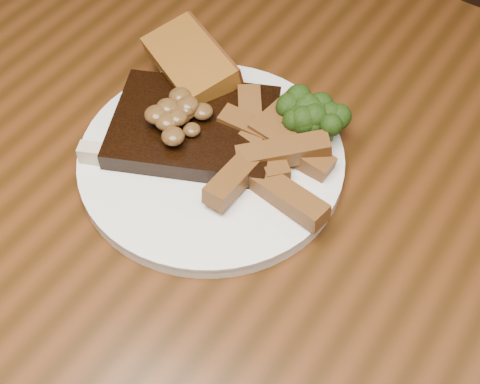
% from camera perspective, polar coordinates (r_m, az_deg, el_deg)
% --- Properties ---
extents(dining_table, '(1.60, 0.90, 0.75)m').
position_cam_1_polar(dining_table, '(0.74, 0.43, -6.47)').
color(dining_table, '#44220D').
rests_on(dining_table, ground).
extents(plate, '(0.29, 0.29, 0.01)m').
position_cam_1_polar(plate, '(0.70, -2.45, 2.69)').
color(plate, white).
rests_on(plate, dining_table).
extents(steak, '(0.21, 0.19, 0.02)m').
position_cam_1_polar(steak, '(0.71, -3.95, 5.46)').
color(steak, black).
rests_on(steak, plate).
extents(steak_bone, '(0.16, 0.08, 0.02)m').
position_cam_1_polar(steak_bone, '(0.68, -6.86, 2.35)').
color(steak_bone, '#BCAF92').
rests_on(steak_bone, plate).
extents(mushroom_pile, '(0.07, 0.07, 0.03)m').
position_cam_1_polar(mushroom_pile, '(0.69, -4.53, 6.76)').
color(mushroom_pile, brown).
rests_on(mushroom_pile, steak).
extents(garlic_bread, '(0.13, 0.11, 0.03)m').
position_cam_1_polar(garlic_bread, '(0.77, -4.22, 9.90)').
color(garlic_bread, '#925F1A').
rests_on(garlic_bread, plate).
extents(potato_wedges, '(0.12, 0.12, 0.02)m').
position_cam_1_polar(potato_wedges, '(0.67, 1.10, 1.76)').
color(potato_wedges, brown).
rests_on(potato_wedges, plate).
extents(broccoli_cluster, '(0.08, 0.08, 0.04)m').
position_cam_1_polar(broccoli_cluster, '(0.71, 5.84, 5.98)').
color(broccoli_cluster, '#1E380C').
rests_on(broccoli_cluster, plate).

